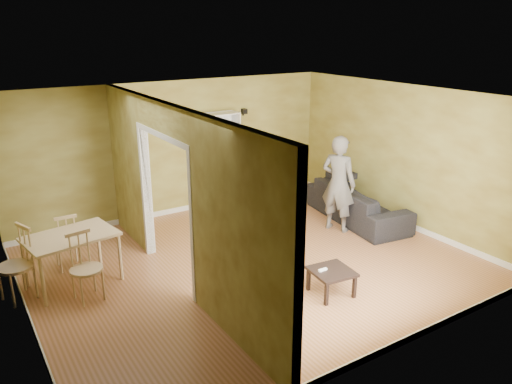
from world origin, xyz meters
TOP-DOWN VIEW (x-y plane):
  - room_shell at (0.00, 0.00)m, footprint 6.50×6.50m
  - partition at (-1.20, 0.00)m, footprint 0.22×5.50m
  - wall_speaker at (1.50, 2.69)m, footprint 0.10×0.10m
  - sofa at (2.70, 0.51)m, footprint 2.42×1.30m
  - person at (2.05, 0.36)m, footprint 0.92×0.84m
  - bookshelf at (0.82, 2.60)m, footprint 0.82×0.36m
  - paper_box_navy_a at (0.84, 2.56)m, footprint 0.43×0.28m
  - paper_box_teal at (0.74, 2.56)m, footprint 0.43×0.28m
  - paper_box_navy_b at (0.84, 2.56)m, footprint 0.45×0.29m
  - paper_box_navy_c at (0.83, 2.56)m, footprint 0.41×0.27m
  - coffee_table at (0.44, -1.38)m, footprint 0.55×0.55m
  - game_controller at (0.32, -1.32)m, footprint 0.14×0.04m
  - dining_table at (-2.50, 0.86)m, footprint 1.21×0.81m
  - chair_left at (-3.25, 0.81)m, footprint 0.61×0.61m
  - chair_near at (-2.45, 0.29)m, footprint 0.49×0.49m
  - chair_far at (-2.46, 1.42)m, footprint 0.43×0.43m

SIDE VIEW (x-z plane):
  - coffee_table at x=0.44m, z-range 0.13..0.49m
  - game_controller at x=0.32m, z-range 0.36..0.39m
  - sofa at x=2.70m, z-range 0.00..0.88m
  - chair_far at x=-2.46m, z-range 0.00..0.91m
  - chair_near at x=-2.45m, z-range 0.00..0.96m
  - chair_left at x=-3.25m, z-range 0.00..1.04m
  - paper_box_navy_a at x=0.84m, z-range 0.41..0.63m
  - dining_table at x=-2.50m, z-range 0.30..1.06m
  - paper_box_teal at x=0.74m, z-range 0.79..1.01m
  - bookshelf at x=0.82m, z-range 0.00..1.95m
  - person at x=2.05m, z-range 0.00..2.07m
  - paper_box_navy_b at x=0.84m, z-range 1.17..1.41m
  - room_shell at x=0.00m, z-range -1.95..4.55m
  - partition at x=-1.20m, z-range 0.00..2.60m
  - paper_box_navy_c at x=0.83m, z-range 1.38..1.59m
  - wall_speaker at x=1.50m, z-range 1.85..1.95m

